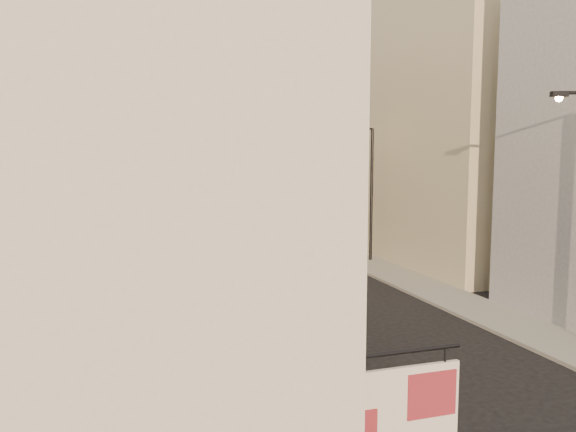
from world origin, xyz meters
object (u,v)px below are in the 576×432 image
Objects in this scene: clock_tower at (162,91)px; white_tower at (248,77)px; streetlamp_mid at (369,186)px; traffic_light_left at (161,205)px; streetlamp_far at (279,183)px; traffic_light_right at (335,200)px.

white_tower is at bearing -51.84° from clock_tower.
clock_tower is 1.08× the size of white_tower.
streetlamp_mid is (7.88, -60.59, -12.41)m from clock_tower.
clock_tower is 52.01m from traffic_light_left.
streetlamp_far is 1.62× the size of traffic_light_left.
white_tower is at bearing -107.71° from traffic_light_left.
streetlamp_far is 14.26m from traffic_light_left.
traffic_light_left is 13.83m from traffic_light_right.
white_tower is at bearing 73.92° from streetlamp_far.
traffic_light_right is at bearing -82.29° from clock_tower.
traffic_light_right is at bearing 161.57° from traffic_light_left.
white_tower reaches higher than traffic_light_left.
traffic_light_right is at bearing 74.10° from streetlamp_mid.
clock_tower reaches higher than traffic_light_right.
clock_tower is 44.84m from streetlamp_far.
clock_tower reaches higher than streetlamp_far.
streetlamp_far is (7.08, -42.32, -13.01)m from clock_tower.
white_tower reaches higher than traffic_light_right.
clock_tower is 5.54× the size of streetlamp_far.
streetlamp_far is at bearing -97.88° from white_tower.
traffic_light_left is 1.00× the size of traffic_light_right.
traffic_light_right is (7.52, -55.57, -13.72)m from clock_tower.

